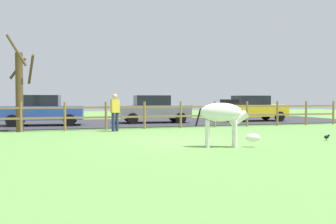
% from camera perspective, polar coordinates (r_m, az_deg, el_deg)
% --- Properties ---
extents(ground_plane, '(60.00, 60.00, 0.00)m').
position_cam_1_polar(ground_plane, '(12.64, 2.44, -4.43)').
color(ground_plane, '#5B8C42').
extents(parking_asphalt, '(28.00, 7.40, 0.05)m').
position_cam_1_polar(parking_asphalt, '(21.58, -5.94, -1.65)').
color(parking_asphalt, '#2D2D33').
rests_on(parking_asphalt, ground_plane).
extents(paddock_fence, '(21.79, 0.11, 1.29)m').
position_cam_1_polar(paddock_fence, '(17.32, -3.66, -0.23)').
color(paddock_fence, olive).
rests_on(paddock_fence, ground_plane).
extents(bare_tree, '(1.13, 1.13, 4.10)m').
position_cam_1_polar(bare_tree, '(17.01, -22.00, 3.39)').
color(bare_tree, '#513A23').
rests_on(bare_tree, ground_plane).
extents(zebra, '(1.87, 0.89, 1.41)m').
position_cam_1_polar(zebra, '(10.97, 8.66, -0.59)').
color(zebra, white).
rests_on(zebra, ground_plane).
extents(crow_on_grass, '(0.21, 0.10, 0.20)m').
position_cam_1_polar(crow_on_grass, '(13.72, 23.40, -3.55)').
color(crow_on_grass, black).
rests_on(crow_on_grass, ground_plane).
extents(parked_car_blue, '(4.16, 2.23, 1.56)m').
position_cam_1_polar(parked_car_blue, '(19.97, -18.84, 0.30)').
color(parked_car_blue, '#2D4CAD').
rests_on(parked_car_blue, parking_asphalt).
extents(parked_car_yellow, '(4.10, 2.09, 1.56)m').
position_cam_1_polar(parked_car_yellow, '(23.17, 12.91, 0.59)').
color(parked_car_yellow, yellow).
rests_on(parked_car_yellow, parking_asphalt).
extents(parked_car_grey, '(4.12, 2.13, 1.56)m').
position_cam_1_polar(parked_car_grey, '(21.01, -2.24, 0.49)').
color(parked_car_grey, slate).
rests_on(parked_car_grey, parking_asphalt).
extents(visitor_near_fence, '(0.41, 0.31, 1.64)m').
position_cam_1_polar(visitor_near_fence, '(16.19, -8.22, 0.21)').
color(visitor_near_fence, '#232847').
rests_on(visitor_near_fence, ground_plane).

